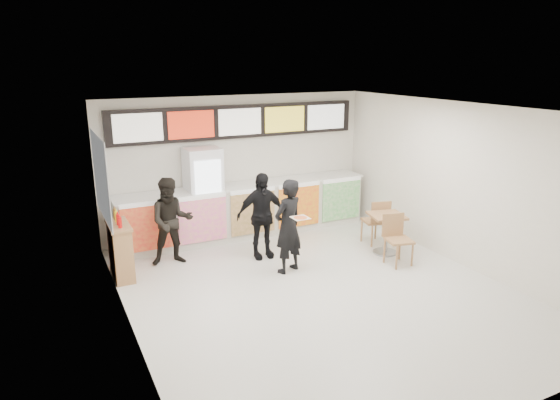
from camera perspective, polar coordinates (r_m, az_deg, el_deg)
floor at (r=8.47m, az=4.39°, el=-10.36°), size 7.00×7.00×0.00m
ceiling at (r=7.64m, az=4.86°, el=10.28°), size 7.00×7.00×0.00m
wall_back at (r=10.98m, az=-4.77°, el=4.05°), size 6.00×0.00×6.00m
wall_left at (r=6.95m, az=-17.23°, el=-3.65°), size 0.00×7.00×7.00m
wall_right at (r=9.76m, az=19.94°, el=1.65°), size 0.00×7.00×7.00m
service_counter at (r=10.85m, az=-3.86°, el=-1.14°), size 5.56×0.77×1.14m
menu_board at (r=10.75m, az=-4.71°, el=8.93°), size 5.50×0.14×0.70m
drinks_fridge at (r=10.44m, az=-8.69°, el=0.48°), size 0.70×0.67×2.00m
mirror_panel at (r=9.23m, az=-19.83°, el=2.48°), size 0.01×2.00×1.50m
customer_main at (r=8.89m, az=0.93°, el=-3.02°), size 0.73×0.61×1.72m
customer_left at (r=9.46m, az=-12.30°, el=-2.41°), size 0.90×0.75×1.66m
customer_mid at (r=9.55m, az=-2.16°, el=-1.80°), size 1.00×0.46×1.68m
pizza_slice at (r=8.42m, az=2.34°, el=-2.00°), size 0.36×0.36×0.02m
cafe_table at (r=10.04m, az=12.05°, el=-2.98°), size 0.83×1.68×0.95m
condiment_ledge at (r=9.22m, az=-17.76°, el=-5.47°), size 0.36×0.88×1.17m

